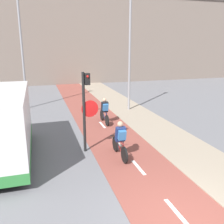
{
  "coord_description": "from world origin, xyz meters",
  "views": [
    {
      "loc": [
        -3.18,
        -4.31,
        4.17
      ],
      "look_at": [
        0.0,
        6.21,
        1.2
      ],
      "focal_mm": 40.0,
      "sensor_mm": 36.0,
      "label": 1
    }
  ],
  "objects_px": {
    "traffic_light_pole": "(86,104)",
    "street_lamp_far": "(21,40)",
    "cyclist_near": "(120,140)",
    "cyclist_far": "(105,111)",
    "street_lamp_sidewalk": "(130,42)"
  },
  "relations": [
    {
      "from": "traffic_light_pole",
      "to": "street_lamp_far",
      "type": "bearing_deg",
      "value": 107.21
    },
    {
      "from": "cyclist_near",
      "to": "traffic_light_pole",
      "type": "bearing_deg",
      "value": 138.37
    },
    {
      "from": "street_lamp_far",
      "to": "cyclist_near",
      "type": "bearing_deg",
      "value": -68.38
    },
    {
      "from": "traffic_light_pole",
      "to": "street_lamp_far",
      "type": "xyz_separation_m",
      "value": [
        -2.52,
        8.12,
        2.48
      ]
    },
    {
      "from": "traffic_light_pole",
      "to": "cyclist_far",
      "type": "distance_m",
      "value": 3.92
    },
    {
      "from": "cyclist_near",
      "to": "cyclist_far",
      "type": "xyz_separation_m",
      "value": [
        0.55,
        4.28,
        -0.0
      ]
    },
    {
      "from": "street_lamp_far",
      "to": "cyclist_far",
      "type": "relative_size",
      "value": 4.4
    },
    {
      "from": "street_lamp_sidewalk",
      "to": "street_lamp_far",
      "type": "bearing_deg",
      "value": 158.85
    },
    {
      "from": "traffic_light_pole",
      "to": "cyclist_far",
      "type": "bearing_deg",
      "value": 63.72
    },
    {
      "from": "street_lamp_far",
      "to": "cyclist_far",
      "type": "height_order",
      "value": "street_lamp_far"
    },
    {
      "from": "traffic_light_pole",
      "to": "street_lamp_far",
      "type": "relative_size",
      "value": 0.43
    },
    {
      "from": "traffic_light_pole",
      "to": "cyclist_near",
      "type": "distance_m",
      "value": 1.93
    },
    {
      "from": "traffic_light_pole",
      "to": "street_lamp_sidewalk",
      "type": "xyz_separation_m",
      "value": [
        3.91,
        5.64,
        2.38
      ]
    },
    {
      "from": "street_lamp_far",
      "to": "cyclist_far",
      "type": "xyz_separation_m",
      "value": [
        4.15,
        -4.81,
        -3.76
      ]
    },
    {
      "from": "traffic_light_pole",
      "to": "cyclist_far",
      "type": "relative_size",
      "value": 1.91
    }
  ]
}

